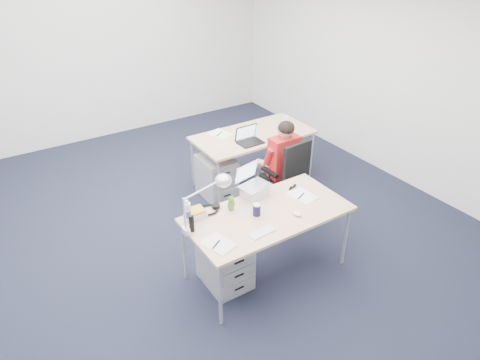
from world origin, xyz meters
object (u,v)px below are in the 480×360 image
at_px(desk_far, 253,137).
at_px(headphones, 208,209).
at_px(drawer_pedestal_far, 217,176).
at_px(computer_mouse, 297,214).
at_px(far_cup, 287,120).
at_px(can_koozie, 257,210).
at_px(cordless_phone, 192,224).
at_px(sunglasses, 293,187).
at_px(drawer_pedestal_near, 225,260).
at_px(water_bottle, 187,211).
at_px(silver_laptop, 255,182).
at_px(bear_figurine, 231,203).
at_px(seated_person, 277,163).
at_px(desk_lamp, 200,205).
at_px(wireless_keyboard, 262,232).
at_px(dark_laptop, 251,135).
at_px(office_chair, 284,190).
at_px(desk_near, 268,217).
at_px(book_stack, 195,214).

xyz_separation_m(desk_far, headphones, (-1.39, -1.26, 0.07)).
xyz_separation_m(drawer_pedestal_far, headphones, (-0.79, -1.23, 0.48)).
height_order(computer_mouse, far_cup, far_cup).
relative_size(can_koozie, cordless_phone, 0.73).
bearing_deg(desk_far, sunglasses, -107.65).
xyz_separation_m(drawer_pedestal_far, computer_mouse, (-0.11, -1.75, 0.47)).
xyz_separation_m(drawer_pedestal_near, drawer_pedestal_far, (0.76, 1.48, 0.00)).
bearing_deg(water_bottle, sunglasses, -3.48).
bearing_deg(desk_far, cordless_phone, -138.75).
height_order(can_koozie, far_cup, can_koozie).
bearing_deg(silver_laptop, bear_figurine, -176.68).
height_order(seated_person, desk_lamp, desk_lamp).
distance_m(wireless_keyboard, desk_lamp, 0.61).
bearing_deg(desk_lamp, wireless_keyboard, -21.30).
xyz_separation_m(bear_figurine, dark_laptop, (1.00, 1.14, 0.04)).
relative_size(wireless_keyboard, far_cup, 2.31).
relative_size(drawer_pedestal_far, water_bottle, 2.40).
relative_size(office_chair, dark_laptop, 3.18).
height_order(desk_far, seated_person, seated_person).
xyz_separation_m(water_bottle, far_cup, (2.22, 1.34, -0.06)).
bearing_deg(wireless_keyboard, desk_near, 40.19).
xyz_separation_m(water_bottle, dark_laptop, (1.44, 1.09, -0.00)).
bearing_deg(headphones, computer_mouse, -38.65).
distance_m(silver_laptop, cordless_phone, 0.84).
bearing_deg(water_bottle, computer_mouse, -27.52).
distance_m(computer_mouse, water_bottle, 1.04).
distance_m(desk_near, desk_lamp, 0.74).
relative_size(headphones, cordless_phone, 1.47).
xyz_separation_m(drawer_pedestal_near, cordless_phone, (-0.31, 0.05, 0.54)).
height_order(seated_person, computer_mouse, seated_person).
bearing_deg(cordless_phone, wireless_keyboard, -12.07).
xyz_separation_m(office_chair, silver_laptop, (-0.79, -0.48, 0.61)).
distance_m(drawer_pedestal_far, dark_laptop, 0.72).
xyz_separation_m(can_koozie, book_stack, (-0.51, 0.28, -0.02)).
distance_m(office_chair, far_cup, 1.17).
bearing_deg(headphones, wireless_keyboard, -68.12).
xyz_separation_m(computer_mouse, dark_laptop, (0.52, 1.57, 0.09)).
height_order(bear_figurine, desk_lamp, desk_lamp).
bearing_deg(wireless_keyboard, cordless_phone, 140.89).
bearing_deg(cordless_phone, water_bottle, 99.30).
relative_size(sunglasses, far_cup, 1.08).
height_order(desk_far, dark_laptop, dark_laptop).
xyz_separation_m(desk_far, bear_figurine, (-1.19, -1.36, 0.12)).
relative_size(desk_near, computer_mouse, 15.40).
bearing_deg(drawer_pedestal_near, desk_near, -11.00).
bearing_deg(bear_figurine, drawer_pedestal_far, 84.06).
distance_m(computer_mouse, cordless_phone, 1.01).
bearing_deg(office_chair, silver_laptop, -153.69).
distance_m(seated_person, sunglasses, 0.85).
bearing_deg(drawer_pedestal_near, office_chair, 28.92).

